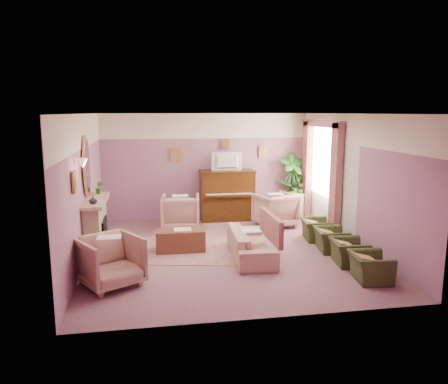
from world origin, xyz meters
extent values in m
cube|color=#805360|center=(0.00, 0.00, 0.00)|extent=(5.50, 6.00, 0.01)
cube|color=white|center=(0.00, 0.00, 2.80)|extent=(5.50, 6.00, 0.01)
cube|color=#795177|center=(0.00, 3.00, 1.40)|extent=(5.50, 0.02, 2.80)
cube|color=#795177|center=(0.00, -3.00, 1.40)|extent=(5.50, 0.02, 2.80)
cube|color=#795177|center=(-2.75, 0.00, 1.40)|extent=(0.02, 6.00, 2.80)
cube|color=#795177|center=(2.75, 0.00, 1.40)|extent=(0.02, 6.00, 2.80)
cube|color=silver|center=(0.00, 2.99, 2.47)|extent=(5.50, 0.01, 0.65)
cube|color=beige|center=(2.73, 1.30, 1.07)|extent=(0.01, 3.00, 2.15)
cube|color=tan|center=(-2.59, 0.20, 0.55)|extent=(0.30, 1.40, 1.10)
cube|color=black|center=(-2.49, 0.20, 0.40)|extent=(0.18, 0.72, 0.68)
cube|color=#FB590D|center=(-2.45, 0.20, 0.22)|extent=(0.06, 0.54, 0.10)
cube|color=tan|center=(-2.56, 0.20, 1.12)|extent=(0.40, 1.55, 0.07)
cube|color=tan|center=(-2.39, 0.20, 0.01)|extent=(0.55, 1.50, 0.02)
ellipsoid|color=tan|center=(-2.70, 0.20, 1.80)|extent=(0.04, 0.72, 1.20)
ellipsoid|color=silver|center=(-2.67, 0.20, 1.80)|extent=(0.01, 0.60, 1.06)
cone|color=#D88581|center=(-2.62, -0.85, 1.98)|extent=(0.20, 0.20, 0.16)
cube|color=#391C08|center=(0.50, 2.68, 0.65)|extent=(1.40, 0.60, 1.30)
cube|color=#391C08|center=(0.50, 2.33, 0.72)|extent=(1.30, 0.12, 0.06)
cube|color=white|center=(0.50, 2.33, 0.76)|extent=(1.20, 0.08, 0.02)
cube|color=#391C08|center=(0.50, 2.68, 1.31)|extent=(1.45, 0.65, 0.04)
imported|color=black|center=(0.50, 2.63, 1.60)|extent=(0.80, 0.12, 0.48)
cube|color=tan|center=(-0.80, 2.96, 1.72)|extent=(0.30, 0.03, 0.38)
cube|color=tan|center=(1.55, 2.96, 1.78)|extent=(0.26, 0.03, 0.34)
cube|color=tan|center=(0.50, 2.96, 2.00)|extent=(0.22, 0.03, 0.26)
cube|color=tan|center=(-2.71, -1.20, 1.72)|extent=(0.03, 0.28, 0.36)
cube|color=beige|center=(2.70, 1.55, 1.70)|extent=(0.03, 1.40, 1.80)
cube|color=#904A50|center=(2.62, 0.63, 1.30)|extent=(0.16, 0.34, 2.60)
cube|color=#904A50|center=(2.62, 2.47, 1.30)|extent=(0.16, 0.34, 2.60)
cube|color=#904A50|center=(2.62, 1.55, 2.56)|extent=(0.16, 2.20, 0.16)
imported|color=#20591A|center=(-2.55, 0.75, 1.29)|extent=(0.16, 0.16, 0.28)
imported|color=silver|center=(-2.55, -0.30, 1.23)|extent=(0.16, 0.16, 0.16)
cube|color=#966261|center=(-0.75, 0.18, 0.01)|extent=(2.80, 2.25, 0.01)
cube|color=#583121|center=(-0.92, 0.21, 0.23)|extent=(1.01, 0.52, 0.45)
cube|color=white|center=(-0.87, 0.21, 0.46)|extent=(0.35, 0.28, 0.01)
imported|color=tan|center=(0.43, -0.42, 0.38)|extent=(0.63, 1.88, 0.76)
cube|color=#904A50|center=(0.83, -0.42, 0.60)|extent=(0.10, 1.43, 0.52)
imported|color=tan|center=(-0.78, 1.97, 0.47)|extent=(0.89, 0.89, 0.93)
imported|color=tan|center=(1.58, 1.79, 0.47)|extent=(0.89, 0.89, 0.93)
imported|color=tan|center=(-2.18, -1.43, 0.47)|extent=(0.89, 0.89, 0.93)
imported|color=#373F1E|center=(2.15, -1.95, 0.31)|extent=(0.51, 0.72, 0.62)
imported|color=#373F1E|center=(2.15, -1.13, 0.31)|extent=(0.51, 0.72, 0.62)
imported|color=#373F1E|center=(2.15, -0.31, 0.31)|extent=(0.51, 0.72, 0.62)
imported|color=#373F1E|center=(2.15, 0.51, 0.31)|extent=(0.51, 0.72, 0.62)
cylinder|color=white|center=(2.34, 2.54, 0.35)|extent=(0.52, 0.52, 0.70)
imported|color=#20591A|center=(2.34, 2.54, 0.87)|extent=(0.30, 0.30, 0.34)
imported|color=#20591A|center=(2.46, 2.44, 0.84)|extent=(0.16, 0.16, 0.28)
cylinder|color=#AB5735|center=(2.28, 2.64, 0.17)|extent=(0.34, 0.34, 0.34)
imported|color=#20591A|center=(2.28, 2.64, 1.06)|extent=(0.76, 0.76, 1.44)
camera|label=1|loc=(-1.50, -8.49, 2.83)|focal=35.00mm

